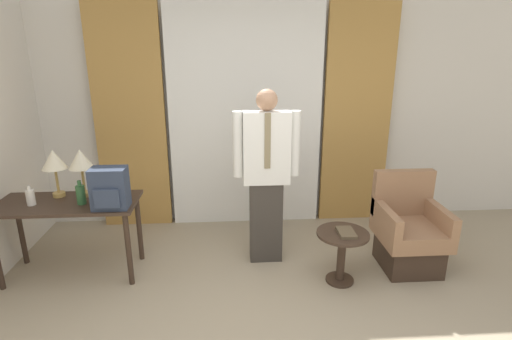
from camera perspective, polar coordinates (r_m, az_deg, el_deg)
The scene contains 14 objects.
wall_back at distance 4.81m, azimuth -1.58°, elevation 8.31°, with size 10.00×0.06×2.70m.
curtain_sheer_center at distance 4.69m, azimuth -1.50°, elevation 7.33°, with size 1.77×0.06×2.58m.
curtain_drape_left at distance 4.82m, azimuth -17.55°, elevation 6.80°, with size 0.80×0.06×2.58m.
curtain_drape_right at distance 4.93m, azimuth 14.21°, elevation 7.30°, with size 0.80×0.06×2.58m.
desk at distance 4.10m, azimuth -25.27°, elevation -5.53°, with size 1.27×0.57×0.74m.
table_lamp_left at distance 4.14m, azimuth -26.90°, elevation 1.10°, with size 0.23×0.23×0.46m.
table_lamp_right at distance 4.05m, azimuth -23.76°, elevation 1.20°, with size 0.23×0.23×0.46m.
bottle_near_edge at distance 4.11m, azimuth -29.52°, elevation -3.39°, with size 0.07×0.07×0.18m.
bottle_by_lamp at distance 3.93m, azimuth -23.75°, elevation -3.20°, with size 0.08×0.08×0.22m.
backpack at distance 3.71m, azimuth -20.18°, elevation -2.51°, with size 0.31×0.23×0.37m.
person at distance 3.86m, azimuth 1.47°, elevation -0.23°, with size 0.64×0.21×1.74m.
armchair at distance 4.24m, azimuth 20.94°, elevation -8.53°, with size 0.60×0.63×0.93m.
side_table at distance 3.80m, azimuth 12.16°, elevation -10.88°, with size 0.47×0.47×0.50m.
book at distance 3.70m, azimuth 12.77°, elevation -8.71°, with size 0.14×0.22×0.03m.
Camera 1 is at (-0.19, -2.09, 2.13)m, focal length 28.00 mm.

